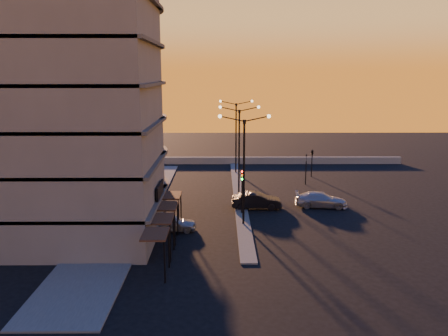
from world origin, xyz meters
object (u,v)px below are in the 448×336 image
Objects in this scene: streetlamp_mid at (239,143)px; traffic_light_main at (242,184)px; car_hatchback at (172,223)px; car_sedan at (257,201)px; car_wagon at (321,200)px.

streetlamp_mid is 7.62m from traffic_light_main.
car_sedan is at bearing -50.58° from car_hatchback.
streetlamp_mid is 2.34× the size of car_hatchback.
car_sedan reaches higher than car_hatchback.
car_wagon is at bearing -84.39° from car_sedan.
traffic_light_main is 3.16m from car_sedan.
car_wagon is at bearing -64.19° from car_hatchback.
traffic_light_main is at bearing 113.15° from car_wagon.
traffic_light_main is 8.46m from car_wagon.
traffic_light_main is (0.00, -7.13, -2.70)m from streetlamp_mid.
traffic_light_main is 1.05× the size of car_hatchback.
car_hatchback is at bearing -144.93° from traffic_light_main.
streetlamp_mid reaches higher than car_wagon.
traffic_light_main is 0.89× the size of car_sedan.
car_hatchback is 9.64m from car_sedan.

